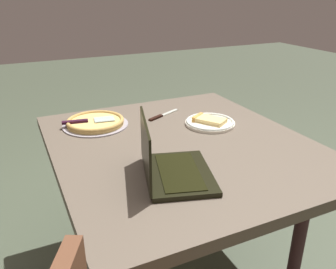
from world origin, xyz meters
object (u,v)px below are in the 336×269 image
object	(u,v)px
laptop	(169,166)
pizza_plate	(210,122)
pizza_tray	(95,122)
dining_table	(182,156)
table_knife	(161,116)

from	to	relation	value
laptop	pizza_plate	xyz separation A→B (m)	(0.38, -0.40, -0.03)
pizza_tray	laptop	bearing A→B (deg)	-169.51
laptop	pizza_tray	distance (m)	0.62
pizza_plate	pizza_tray	world-z (taller)	pizza_plate
laptop	dining_table	bearing A→B (deg)	-36.04
pizza_plate	pizza_tray	xyz separation A→B (m)	(0.23, 0.51, 0.00)
dining_table	pizza_plate	world-z (taller)	pizza_plate
laptop	pizza_plate	size ratio (longest dim) A/B	1.52
pizza_plate	laptop	bearing A→B (deg)	133.27
pizza_plate	table_knife	distance (m)	0.27
pizza_tray	table_knife	distance (m)	0.34
dining_table	pizza_tray	distance (m)	0.47
laptop	table_knife	world-z (taller)	laptop
laptop	pizza_tray	size ratio (longest dim) A/B	1.17
laptop	pizza_plate	bearing A→B (deg)	-46.73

